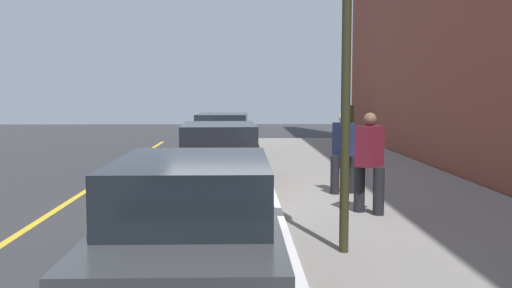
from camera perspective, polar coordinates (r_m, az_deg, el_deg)
The scene contains 11 objects.
ground_plane at distance 12.02m, azimuth -2.86°, elevation -5.48°, with size 56.00×56.00×0.00m, color #333335.
sidewalk at distance 12.37m, azimuth 12.67°, elevation -4.94°, with size 28.00×4.60×0.15m, color gray.
lane_stripe_centre at distance 12.51m, azimuth -17.74°, elevation -5.29°, with size 28.00×0.14×0.01m, color gold.
snow_bank_curb at distance 8.84m, azimuth 1.25°, elevation -8.65°, with size 8.41×0.56×0.22m, color white.
parked_car_charcoal at distance 6.45m, azimuth -6.13°, elevation -7.95°, with size 4.71×1.90×1.51m.
parked_car_maroon at distance 13.08m, azimuth -3.68°, elevation -1.25°, with size 4.81×2.03×1.51m.
parked_car_white at distance 19.04m, azimuth -3.31°, elevation 0.76°, with size 4.46×2.01×1.51m.
pedestrian_olive_coat at distance 24.52m, azimuth 9.00°, elevation 2.43°, with size 0.56×0.53×1.74m.
pedestrian_navy_coat at distance 11.84m, azimuth 8.62°, elevation -0.62°, with size 0.51×0.53×1.66m.
pedestrian_burgundy_coat at distance 9.97m, azimuth 11.14°, elevation -1.56°, with size 0.54×0.53×1.72m.
traffic_light_pole at distance 7.47m, azimuth 8.93°, elevation 10.89°, with size 0.35×0.26×4.15m.
Camera 1 is at (-11.81, -0.28, 2.22)m, focal length 40.50 mm.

